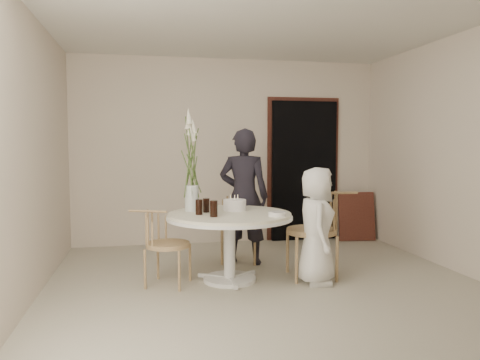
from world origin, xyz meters
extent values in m
plane|color=#BAB59F|center=(0.00, 0.00, 0.00)|extent=(4.50, 4.50, 0.00)
plane|color=silver|center=(0.00, 0.00, 2.70)|extent=(4.50, 4.50, 0.00)
plane|color=beige|center=(0.00, 2.25, 1.35)|extent=(4.50, 0.00, 4.50)
plane|color=beige|center=(0.00, -2.25, 1.35)|extent=(4.50, 0.00, 4.50)
plane|color=beige|center=(-2.25, 0.00, 1.35)|extent=(0.00, 4.50, 4.50)
plane|color=beige|center=(2.25, 0.00, 1.35)|extent=(0.00, 4.50, 4.50)
cube|color=black|center=(1.15, 2.19, 1.05)|extent=(1.00, 0.10, 2.10)
cube|color=brown|center=(1.15, 2.23, 1.11)|extent=(1.12, 0.03, 2.22)
cylinder|color=white|center=(-0.35, 0.25, 0.02)|extent=(0.56, 0.56, 0.04)
cylinder|color=white|center=(-0.35, 0.25, 0.34)|extent=(0.12, 0.12, 0.65)
cylinder|color=white|center=(-0.35, 0.25, 0.68)|extent=(1.33, 1.33, 0.03)
cylinder|color=white|center=(-0.35, 0.25, 0.71)|extent=(1.30, 1.30, 0.04)
cube|color=brown|center=(1.91, 1.95, 0.37)|extent=(0.57, 0.23, 0.73)
cylinder|color=tan|center=(-0.32, 0.92, 0.22)|extent=(0.03, 0.03, 0.45)
cylinder|color=tan|center=(0.06, 0.82, 0.22)|extent=(0.03, 0.03, 0.45)
cylinder|color=tan|center=(-0.22, 1.30, 0.22)|extent=(0.03, 0.03, 0.45)
cylinder|color=tan|center=(0.16, 1.20, 0.22)|extent=(0.03, 0.03, 0.45)
cylinder|color=tan|center=(-0.08, 1.06, 0.47)|extent=(0.50, 0.50, 0.05)
cylinder|color=tan|center=(0.35, 0.45, 0.24)|extent=(0.03, 0.03, 0.49)
cylinder|color=tan|center=(0.32, 0.01, 0.24)|extent=(0.03, 0.03, 0.49)
cylinder|color=tan|center=(0.79, 0.41, 0.24)|extent=(0.03, 0.03, 0.49)
cylinder|color=tan|center=(0.75, -0.02, 0.24)|extent=(0.03, 0.03, 0.49)
cylinder|color=tan|center=(0.55, 0.21, 0.51)|extent=(0.54, 0.54, 0.05)
cylinder|color=tan|center=(-0.90, 0.00, 0.20)|extent=(0.03, 0.03, 0.40)
cylinder|color=tan|center=(-0.76, 0.33, 0.20)|extent=(0.03, 0.03, 0.40)
cylinder|color=tan|center=(-1.23, 0.14, 0.20)|extent=(0.03, 0.03, 0.40)
cylinder|color=tan|center=(-1.10, 0.47, 0.20)|extent=(0.03, 0.03, 0.40)
cylinder|color=tan|center=(-1.00, 0.23, 0.42)|extent=(0.45, 0.45, 0.04)
imported|color=black|center=(-0.05, 0.95, 0.82)|extent=(0.70, 0.58, 1.64)
imported|color=white|center=(0.52, -0.02, 0.61)|extent=(0.52, 0.67, 1.22)
cylinder|color=silver|center=(-0.26, 0.43, 0.79)|extent=(0.25, 0.25, 0.12)
cylinder|color=#FFE7A1|center=(-0.26, 0.43, 0.88)|extent=(0.01, 0.01, 0.05)
cylinder|color=#FFE7A1|center=(-0.22, 0.46, 0.88)|extent=(0.01, 0.01, 0.05)
cylinder|color=#FFE7A1|center=(-0.30, 0.45, 0.88)|extent=(0.01, 0.01, 0.05)
cylinder|color=black|center=(-0.68, 0.20, 0.81)|extent=(0.08, 0.08, 0.16)
cylinder|color=black|center=(-0.55, 0.03, 0.81)|extent=(0.08, 0.08, 0.16)
cylinder|color=black|center=(-0.58, 0.35, 0.80)|extent=(0.08, 0.08, 0.15)
cylinder|color=black|center=(-0.53, 0.19, 0.80)|extent=(0.07, 0.07, 0.13)
cylinder|color=white|center=(0.08, -0.05, 0.75)|extent=(0.19, 0.19, 0.04)
cylinder|color=silver|center=(-0.73, 0.49, 0.87)|extent=(0.15, 0.15, 0.28)
cylinder|color=#45622A|center=(-0.70, 0.50, 1.22)|extent=(0.01, 0.01, 0.71)
cone|color=white|center=(-0.70, 0.50, 1.58)|extent=(0.07, 0.07, 0.18)
cylinder|color=#45622A|center=(-0.72, 0.52, 1.25)|extent=(0.01, 0.01, 0.77)
cone|color=white|center=(-0.72, 0.52, 1.64)|extent=(0.07, 0.07, 0.18)
cylinder|color=#45622A|center=(-0.75, 0.50, 1.28)|extent=(0.01, 0.01, 0.83)
cone|color=white|center=(-0.75, 0.50, 1.70)|extent=(0.07, 0.07, 0.18)
cylinder|color=#45622A|center=(-0.75, 0.47, 1.31)|extent=(0.01, 0.01, 0.89)
cone|color=white|center=(-0.75, 0.47, 1.76)|extent=(0.07, 0.07, 0.18)
cylinder|color=#45622A|center=(-0.73, 0.46, 1.22)|extent=(0.01, 0.01, 0.71)
cone|color=white|center=(-0.73, 0.46, 1.58)|extent=(0.07, 0.07, 0.18)
cylinder|color=#45622A|center=(-0.70, 0.47, 1.25)|extent=(0.01, 0.01, 0.77)
cone|color=white|center=(-0.70, 0.47, 1.64)|extent=(0.07, 0.07, 0.18)
camera|label=1|loc=(-1.22, -4.56, 1.45)|focal=35.00mm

